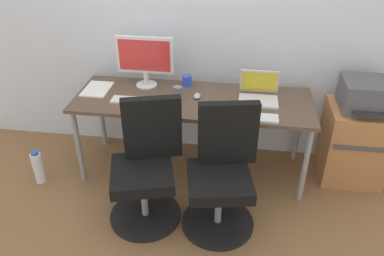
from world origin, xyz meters
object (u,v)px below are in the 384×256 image
(office_chair_left, at_px, (146,168))
(water_bottle_on_floor, at_px, (38,167))
(open_laptop, at_px, (259,93))
(desktop_monitor, at_px, (145,58))
(office_chair_right, at_px, (222,175))
(printer, at_px, (366,95))
(side_cabinet, at_px, (354,143))
(coffee_mug, at_px, (187,81))

(office_chair_left, distance_m, water_bottle_on_floor, 1.08)
(office_chair_left, relative_size, open_laptop, 3.03)
(water_bottle_on_floor, height_order, desktop_monitor, desktop_monitor)
(office_chair_right, relative_size, desktop_monitor, 1.96)
(office_chair_left, bearing_deg, printer, 23.23)
(side_cabinet, height_order, desktop_monitor, desktop_monitor)
(office_chair_right, xyz_separation_m, coffee_mug, (-0.37, 0.82, 0.33))
(side_cabinet, xyz_separation_m, printer, (0.00, -0.00, 0.45))
(water_bottle_on_floor, bearing_deg, desktop_monitor, 32.78)
(water_bottle_on_floor, bearing_deg, open_laptop, 13.09)
(water_bottle_on_floor, xyz_separation_m, open_laptop, (1.80, 0.42, 0.62))
(open_laptop, bearing_deg, office_chair_left, -140.26)
(office_chair_left, distance_m, coffee_mug, 0.91)
(printer, xyz_separation_m, open_laptop, (-0.83, -0.04, -0.02))
(side_cabinet, distance_m, printer, 0.45)
(office_chair_right, relative_size, water_bottle_on_floor, 3.03)
(office_chair_right, xyz_separation_m, open_laptop, (0.23, 0.65, 0.34))
(office_chair_left, distance_m, printer, 1.80)
(open_laptop, bearing_deg, coffee_mug, 164.12)
(office_chair_left, bearing_deg, water_bottle_on_floor, 167.00)
(side_cabinet, bearing_deg, water_bottle_on_floor, -170.07)
(coffee_mug, bearing_deg, open_laptop, -15.88)
(office_chair_left, distance_m, desktop_monitor, 0.96)
(water_bottle_on_floor, relative_size, coffee_mug, 3.37)
(side_cabinet, height_order, printer, printer)
(office_chair_left, relative_size, office_chair_right, 1.00)
(office_chair_left, xyz_separation_m, coffee_mug, (0.18, 0.82, 0.33))
(printer, xyz_separation_m, desktop_monitor, (-1.78, 0.09, 0.17))
(coffee_mug, bearing_deg, office_chair_right, -65.68)
(side_cabinet, bearing_deg, office_chair_left, -156.75)
(office_chair_right, relative_size, open_laptop, 3.03)
(office_chair_left, bearing_deg, desktop_monitor, 102.17)
(side_cabinet, xyz_separation_m, open_laptop, (-0.83, -0.04, 0.43))
(water_bottle_on_floor, bearing_deg, coffee_mug, 26.34)
(office_chair_left, height_order, side_cabinet, office_chair_left)
(office_chair_left, xyz_separation_m, office_chair_right, (0.55, 0.00, 0.00))
(water_bottle_on_floor, height_order, coffee_mug, coffee_mug)
(open_laptop, distance_m, coffee_mug, 0.63)
(office_chair_left, xyz_separation_m, printer, (1.62, 0.69, 0.36))
(office_chair_left, distance_m, side_cabinet, 1.76)
(coffee_mug, bearing_deg, printer, -5.22)
(side_cabinet, bearing_deg, open_laptop, -177.11)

